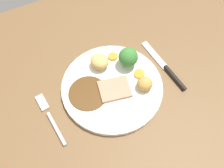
{
  "coord_description": "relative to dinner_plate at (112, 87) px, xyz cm",
  "views": [
    {
      "loc": [
        -15.95,
        -28.46,
        65.46
      ],
      "look_at": [
        -0.73,
        2.56,
        6.0
      ],
      "focal_mm": 43.57,
      "sensor_mm": 36.0,
      "label": 1
    }
  ],
  "objects": [
    {
      "name": "carrot_coin_back",
      "position": [
        7.98,
        -0.03,
        0.98
      ],
      "size": [
        2.8,
        2.8,
        0.55
      ],
      "primitive_type": "cylinder",
      "color": "orange",
      "rests_on": "dinner_plate"
    },
    {
      "name": "dining_table",
      "position": [
        0.73,
        -2.56,
        -2.5
      ],
      "size": [
        120.0,
        84.0,
        3.6
      ],
      "primitive_type": "cube",
      "color": "brown",
      "rests_on": "ground"
    },
    {
      "name": "dinner_plate",
      "position": [
        0.0,
        0.0,
        0.0
      ],
      "size": [
        26.11,
        26.11,
        1.4
      ],
      "primitive_type": "cylinder",
      "color": "white",
      "rests_on": "dining_table"
    },
    {
      "name": "carrot_coin_front",
      "position": [
        4.21,
        8.06,
        0.99
      ],
      "size": [
        2.56,
        2.56,
        0.58
      ],
      "primitive_type": "cylinder",
      "color": "orange",
      "rests_on": "dinner_plate"
    },
    {
      "name": "meat_slice_main",
      "position": [
        0.1,
        -1.28,
        1.1
      ],
      "size": [
        8.85,
        7.64,
        0.8
      ],
      "primitive_type": "cube",
      "rotation": [
        0.0,
        0.0,
        2.94
      ],
      "color": "tan",
      "rests_on": "dinner_plate"
    },
    {
      "name": "roast_potato_right",
      "position": [
        -0.17,
        7.11,
        2.55
      ],
      "size": [
        6.64,
        6.69,
        3.7
      ],
      "primitive_type": "ellipsoid",
      "rotation": [
        0.0,
        0.0,
        0.6
      ],
      "color": "#D8B260",
      "rests_on": "dinner_plate"
    },
    {
      "name": "broccoli_floret",
      "position": [
        6.79,
        4.29,
        3.81
      ],
      "size": [
        5.13,
        5.13,
        5.72
      ],
      "color": "#8CB766",
      "rests_on": "dinner_plate"
    },
    {
      "name": "knife",
      "position": [
        15.94,
        -1.36,
        -0.25
      ],
      "size": [
        3.22,
        18.55,
        1.2
      ],
      "rotation": [
        0.0,
        0.0,
        1.67
      ],
      "color": "black",
      "rests_on": "dining_table"
    },
    {
      "name": "gravy_pool",
      "position": [
        -6.36,
        0.69,
        0.85
      ],
      "size": [
        9.97,
        9.97,
        0.3
      ],
      "primitive_type": "cylinder",
      "color": "#563819",
      "rests_on": "dinner_plate"
    },
    {
      "name": "roast_potato_left",
      "position": [
        7.25,
        -3.9,
        2.35
      ],
      "size": [
        5.29,
        5.22,
        3.31
      ],
      "primitive_type": "ellipsoid",
      "rotation": [
        0.0,
        0.0,
        5.84
      ],
      "color": "#BC8C42",
      "rests_on": "dinner_plate"
    },
    {
      "name": "fork",
      "position": [
        -17.22,
        -0.82,
        -0.31
      ],
      "size": [
        2.88,
        15.32,
        0.9
      ],
      "rotation": [
        0.0,
        0.0,
        1.67
      ],
      "color": "silver",
      "rests_on": "dining_table"
    }
  ]
}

